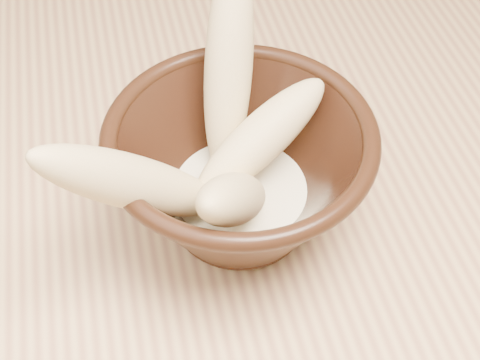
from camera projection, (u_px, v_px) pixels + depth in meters
table at (145, 176)px, 0.70m from camera, size 1.20×0.80×0.75m
bowl at (240, 172)px, 0.52m from camera, size 0.20×0.20×0.11m
milk_puddle at (240, 195)px, 0.54m from camera, size 0.12×0.12×0.02m
banana_upright at (229, 66)px, 0.51m from camera, size 0.08×0.12×0.17m
banana_left at (137, 183)px, 0.45m from camera, size 0.16×0.08×0.15m
banana_across at (261, 138)px, 0.51m from camera, size 0.14×0.09×0.08m
banana_front at (233, 199)px, 0.47m from camera, size 0.10×0.12×0.12m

